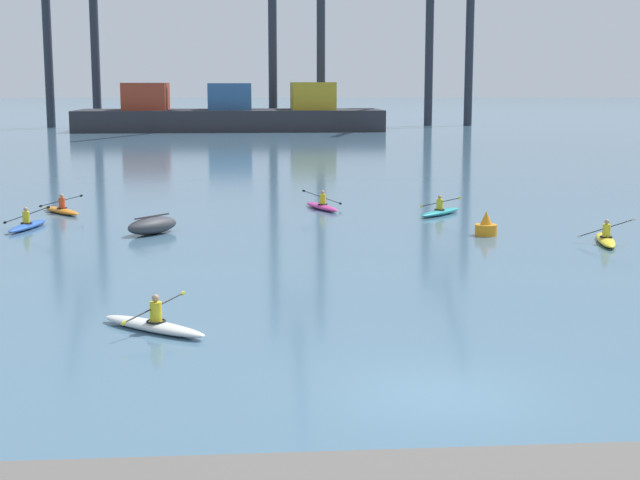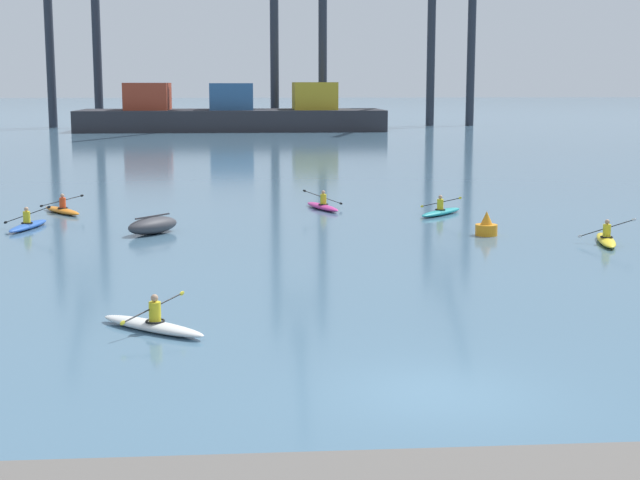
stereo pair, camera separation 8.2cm
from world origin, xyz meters
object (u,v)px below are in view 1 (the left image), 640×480
at_px(kayak_white, 154,324).
at_px(container_barge, 230,114).
at_px(gantry_crane_west, 69,3).
at_px(kayak_magenta, 322,206).
at_px(kayak_blue, 27,225).
at_px(kayak_orange, 61,210).
at_px(capsized_dinghy, 152,225).
at_px(kayak_teal, 440,211).
at_px(channel_buoy, 486,227).
at_px(kayak_yellow, 606,239).
at_px(gantry_crane_east_mid, 451,11).

bearing_deg(kayak_white, container_barge, 89.66).
xyz_separation_m(container_barge, gantry_crane_west, (-22.04, 9.97, 14.86)).
distance_m(kayak_magenta, kayak_blue, 14.06).
xyz_separation_m(container_barge, kayak_orange, (-7.02, -80.40, -2.04)).
bearing_deg(capsized_dinghy, kayak_magenta, 42.84).
height_order(capsized_dinghy, kayak_orange, kayak_orange).
bearing_deg(kayak_orange, kayak_teal, -6.35).
xyz_separation_m(kayak_blue, kayak_teal, (18.43, 2.86, -0.00)).
relative_size(channel_buoy, kayak_magenta, 0.29).
relative_size(gantry_crane_west, kayak_teal, 11.28).
bearing_deg(kayak_yellow, kayak_orange, 155.37).
bearing_deg(container_barge, kayak_white, -90.34).
distance_m(capsized_dinghy, kayak_white, 15.71).
relative_size(gantry_crane_west, gantry_crane_east_mid, 1.01).
xyz_separation_m(gantry_crane_west, kayak_teal, (32.94, -92.36, -16.90)).
bearing_deg(channel_buoy, kayak_orange, 156.39).
distance_m(container_barge, kayak_magenta, 80.19).
height_order(container_barge, kayak_blue, container_barge).
height_order(container_barge, kayak_orange, container_barge).
distance_m(container_barge, channel_buoy, 89.26).
xyz_separation_m(container_barge, kayak_teal, (10.90, -82.39, -2.04)).
xyz_separation_m(gantry_crane_west, kayak_yellow, (37.68, -100.76, -16.90)).
distance_m(channel_buoy, kayak_orange, 20.22).
relative_size(container_barge, kayak_orange, 12.80).
distance_m(gantry_crane_west, kayak_teal, 99.50).
bearing_deg(gantry_crane_east_mid, gantry_crane_west, -178.80).
relative_size(channel_buoy, kayak_yellow, 0.29).
bearing_deg(container_barge, gantry_crane_west, 155.66).
bearing_deg(kayak_teal, kayak_white, -119.59).
xyz_separation_m(kayak_teal, kayak_orange, (-17.92, 1.99, 0.00)).
xyz_separation_m(channel_buoy, kayak_blue, (-19.04, 3.24, -0.19)).
relative_size(capsized_dinghy, channel_buoy, 2.71).
bearing_deg(kayak_teal, kayak_blue, -171.18).
bearing_deg(channel_buoy, kayak_teal, 95.65).
bearing_deg(kayak_blue, channel_buoy, -9.67).
height_order(kayak_magenta, kayak_white, kayak_magenta).
relative_size(kayak_magenta, kayak_white, 1.13).
relative_size(kayak_blue, kayak_orange, 1.11).
relative_size(capsized_dinghy, kayak_yellow, 0.79).
bearing_deg(container_barge, kayak_blue, -95.05).
relative_size(gantry_crane_west, kayak_white, 11.05).
bearing_deg(kayak_white, gantry_crane_west, 100.77).
relative_size(gantry_crane_west, capsized_dinghy, 12.24).
distance_m(container_barge, kayak_white, 102.68).
relative_size(kayak_yellow, kayak_blue, 1.00).
height_order(channel_buoy, kayak_orange, channel_buoy).
distance_m(kayak_magenta, kayak_teal, 5.92).
height_order(gantry_crane_west, kayak_white, gantry_crane_west).
height_order(kayak_teal, kayak_white, kayak_teal).
xyz_separation_m(kayak_magenta, kayak_blue, (-13.03, -5.28, 0.00)).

